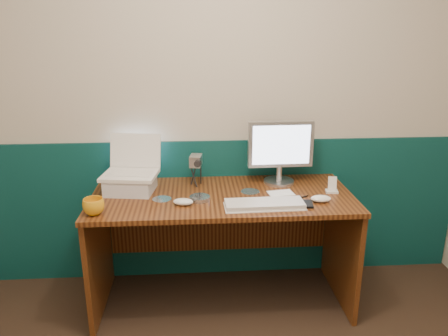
{
  "coord_description": "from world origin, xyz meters",
  "views": [
    {
      "loc": [
        -0.14,
        -1.11,
        1.72
      ],
      "look_at": [
        0.03,
        1.23,
        0.97
      ],
      "focal_mm": 35.0,
      "sensor_mm": 36.0,
      "label": 1
    }
  ],
  "objects": [
    {
      "name": "mouse_left",
      "position": [
        -0.21,
        1.23,
        0.77
      ],
      "size": [
        0.13,
        0.09,
        0.04
      ],
      "primitive_type": "ellipsoid",
      "rotation": [
        0.0,
        0.0,
        -0.2
      ],
      "color": "silver",
      "rests_on": "desk"
    },
    {
      "name": "back_wall",
      "position": [
        0.0,
        1.75,
        1.25
      ],
      "size": [
        3.5,
        0.04,
        2.5
      ],
      "primitive_type": "cube",
      "color": "#BCB19F",
      "rests_on": "ground"
    },
    {
      "name": "wainscot",
      "position": [
        0.0,
        1.74,
        0.5
      ],
      "size": [
        3.48,
        0.02,
        1.0
      ],
      "primitive_type": "cube",
      "color": "#083736",
      "rests_on": "ground"
    },
    {
      "name": "laptop_riser",
      "position": [
        -0.54,
        1.47,
        0.8
      ],
      "size": [
        0.32,
        0.28,
        0.1
      ],
      "primitive_type": "cube",
      "rotation": [
        0.0,
        0.0,
        -0.15
      ],
      "color": "silver",
      "rests_on": "desk"
    },
    {
      "name": "laptop",
      "position": [
        -0.54,
        1.47,
        0.98
      ],
      "size": [
        0.36,
        0.3,
        0.27
      ],
      "primitive_type": null,
      "rotation": [
        0.0,
        0.0,
        -0.15
      ],
      "color": "white",
      "rests_on": "laptop_riser"
    },
    {
      "name": "camcorder",
      "position": [
        -0.13,
        1.56,
        0.85
      ],
      "size": [
        0.11,
        0.14,
        0.2
      ],
      "primitive_type": null,
      "rotation": [
        0.0,
        0.0,
        -0.16
      ],
      "color": "#B4B4B9",
      "rests_on": "desk"
    },
    {
      "name": "papers",
      "position": [
        0.39,
        1.37,
        0.75
      ],
      "size": [
        0.17,
        0.12,
        0.0
      ],
      "primitive_type": "cube",
      "rotation": [
        0.0,
        0.0,
        0.15
      ],
      "color": "white",
      "rests_on": "desk"
    },
    {
      "name": "dock",
      "position": [
        0.71,
        1.37,
        0.76
      ],
      "size": [
        0.08,
        0.07,
        0.01
      ],
      "primitive_type": "cube",
      "rotation": [
        0.0,
        0.0,
        -0.14
      ],
      "color": "white",
      "rests_on": "desk"
    },
    {
      "name": "desk",
      "position": [
        0.03,
        1.38,
        0.38
      ],
      "size": [
        1.6,
        0.7,
        0.75
      ],
      "primitive_type": "cube",
      "color": "#341709",
      "rests_on": "ground"
    },
    {
      "name": "pda",
      "position": [
        0.51,
        1.18,
        0.76
      ],
      "size": [
        0.08,
        0.12,
        0.01
      ],
      "primitive_type": "cube",
      "rotation": [
        0.0,
        0.0,
        -0.14
      ],
      "color": "black",
      "rests_on": "desk"
    },
    {
      "name": "cd_loose_b",
      "position": [
        0.21,
        1.42,
        0.75
      ],
      "size": [
        0.12,
        0.12,
        0.0
      ],
      "primitive_type": "cylinder",
      "color": "#B3BCC4",
      "rests_on": "desk"
    },
    {
      "name": "mug",
      "position": [
        -0.69,
        1.13,
        0.8
      ],
      "size": [
        0.12,
        0.12,
        0.09
      ],
      "primitive_type": "imported",
      "rotation": [
        0.0,
        0.0,
        -0.04
      ],
      "color": "orange",
      "rests_on": "desk"
    },
    {
      "name": "pen",
      "position": [
        0.49,
        1.28,
        0.75
      ],
      "size": [
        0.12,
        0.08,
        0.01
      ],
      "primitive_type": "cylinder",
      "rotation": [
        0.0,
        1.57,
        0.56
      ],
      "color": "black",
      "rests_on": "desk"
    },
    {
      "name": "cd_spindle",
      "position": [
        -0.11,
        1.3,
        0.76
      ],
      "size": [
        0.12,
        0.12,
        0.03
      ],
      "primitive_type": "cylinder",
      "color": "#ADB3BD",
      "rests_on": "desk"
    },
    {
      "name": "cd_loose_a",
      "position": [
        -0.34,
        1.33,
        0.75
      ],
      "size": [
        0.11,
        0.11,
        0.0
      ],
      "primitive_type": "cylinder",
      "color": "silver",
      "rests_on": "desk"
    },
    {
      "name": "mouse_right",
      "position": [
        0.6,
        1.22,
        0.77
      ],
      "size": [
        0.12,
        0.08,
        0.04
      ],
      "primitive_type": "ellipsoid",
      "rotation": [
        0.0,
        0.0,
        -0.06
      ],
      "color": "white",
      "rests_on": "desk"
    },
    {
      "name": "keyboard",
      "position": [
        0.26,
        1.17,
        0.76
      ],
      "size": [
        0.45,
        0.16,
        0.03
      ],
      "primitive_type": "cube",
      "rotation": [
        0.0,
        0.0,
        0.02
      ],
      "color": "silver",
      "rests_on": "desk"
    },
    {
      "name": "music_player",
      "position": [
        0.71,
        1.37,
        0.81
      ],
      "size": [
        0.05,
        0.03,
        0.09
      ],
      "primitive_type": "cube",
      "rotation": [
        -0.17,
        0.0,
        -0.14
      ],
      "color": "white",
      "rests_on": "dock"
    },
    {
      "name": "monitor",
      "position": [
        0.42,
        1.57,
        0.96
      ],
      "size": [
        0.42,
        0.13,
        0.42
      ],
      "primitive_type": null,
      "rotation": [
        0.0,
        0.0,
        0.02
      ],
      "color": "silver",
      "rests_on": "desk"
    }
  ]
}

